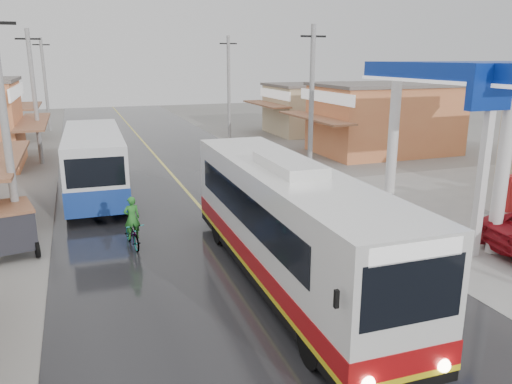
# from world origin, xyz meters

# --- Properties ---
(ground) EXTENTS (120.00, 120.00, 0.00)m
(ground) POSITION_xyz_m (0.00, 0.00, 0.00)
(ground) COLOR slate
(ground) RESTS_ON ground
(road) EXTENTS (12.00, 90.00, 0.02)m
(road) POSITION_xyz_m (0.00, 15.00, 0.01)
(road) COLOR black
(road) RESTS_ON ground
(centre_line) EXTENTS (0.15, 90.00, 0.01)m
(centre_line) POSITION_xyz_m (0.00, 15.00, 0.02)
(centre_line) COLOR #D8CC4C
(centre_line) RESTS_ON road
(shopfronts_right) EXTENTS (11.00, 44.00, 4.80)m
(shopfronts_right) POSITION_xyz_m (15.00, 12.00, 0.00)
(shopfronts_right) COLOR beige
(shopfronts_right) RESTS_ON ground
(utility_poles_left) EXTENTS (1.60, 50.00, 8.00)m
(utility_poles_left) POSITION_xyz_m (-7.00, 16.00, 0.00)
(utility_poles_left) COLOR gray
(utility_poles_left) RESTS_ON ground
(utility_poles_right) EXTENTS (1.60, 36.00, 8.00)m
(utility_poles_right) POSITION_xyz_m (7.00, 15.00, 0.00)
(utility_poles_right) COLOR gray
(utility_poles_right) RESTS_ON ground
(coach_bus) EXTENTS (2.83, 11.75, 3.65)m
(coach_bus) POSITION_xyz_m (0.61, 3.36, 1.76)
(coach_bus) COLOR silver
(coach_bus) RESTS_ON road
(second_bus) EXTENTS (2.76, 9.33, 3.08)m
(second_bus) POSITION_xyz_m (-4.16, 14.83, 1.66)
(second_bus) COLOR silver
(second_bus) RESTS_ON road
(cyclist) EXTENTS (0.82, 1.78, 1.85)m
(cyclist) POSITION_xyz_m (-3.31, 7.67, 0.61)
(cyclist) COLOR black
(cyclist) RESTS_ON ground
(tricycle_near) EXTENTS (1.82, 2.22, 1.66)m
(tricycle_near) POSITION_xyz_m (-7.14, 8.49, 0.95)
(tricycle_near) COLOR #26262D
(tricycle_near) RESTS_ON ground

